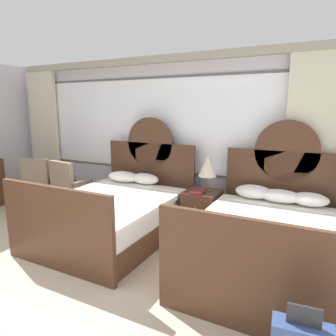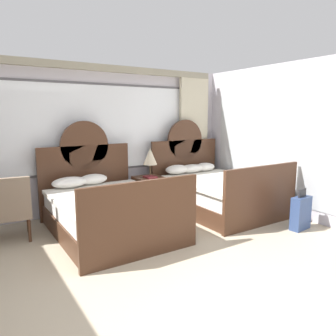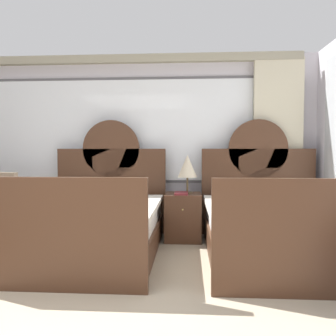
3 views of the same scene
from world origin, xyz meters
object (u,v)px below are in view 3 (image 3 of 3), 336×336
(nightstand_between_beds, at_px, (183,217))
(armchair_by_window_left, at_px, (6,204))
(bed_near_mirror, at_px, (275,226))
(table_lamp_on_nightstand, at_px, (187,166))
(bed_near_window, at_px, (92,224))
(book_on_nightstand, at_px, (181,193))

(nightstand_between_beds, xyz_separation_m, armchair_by_window_left, (-2.39, -0.26, 0.19))
(nightstand_between_beds, distance_m, armchair_by_window_left, 2.41)
(bed_near_mirror, xyz_separation_m, nightstand_between_beds, (-1.08, 0.65, -0.04))
(table_lamp_on_nightstand, bearing_deg, bed_near_window, -148.51)
(bed_near_window, distance_m, table_lamp_on_nightstand, 1.50)
(bed_near_window, xyz_separation_m, bed_near_mirror, (2.17, 0.01, 0.00))
(bed_near_window, relative_size, table_lamp_on_nightstand, 4.06)
(table_lamp_on_nightstand, height_order, book_on_nightstand, table_lamp_on_nightstand)
(table_lamp_on_nightstand, xyz_separation_m, book_on_nightstand, (-0.08, -0.14, -0.36))
(bed_near_mirror, xyz_separation_m, book_on_nightstand, (-1.11, 0.55, 0.30))
(bed_near_window, relative_size, armchair_by_window_left, 2.29)
(table_lamp_on_nightstand, distance_m, book_on_nightstand, 0.39)
(armchair_by_window_left, bearing_deg, table_lamp_on_nightstand, 7.01)
(bed_near_mirror, distance_m, nightstand_between_beds, 1.27)
(bed_near_mirror, height_order, book_on_nightstand, bed_near_mirror)
(bed_near_mirror, relative_size, nightstand_between_beds, 3.38)
(bed_near_mirror, relative_size, armchair_by_window_left, 2.29)
(bed_near_window, height_order, table_lamp_on_nightstand, bed_near_window)
(bed_near_mirror, xyz_separation_m, armchair_by_window_left, (-3.47, 0.39, 0.15))
(bed_near_window, distance_m, nightstand_between_beds, 1.28)
(book_on_nightstand, bearing_deg, armchair_by_window_left, -176.07)
(armchair_by_window_left, bearing_deg, nightstand_between_beds, 6.24)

